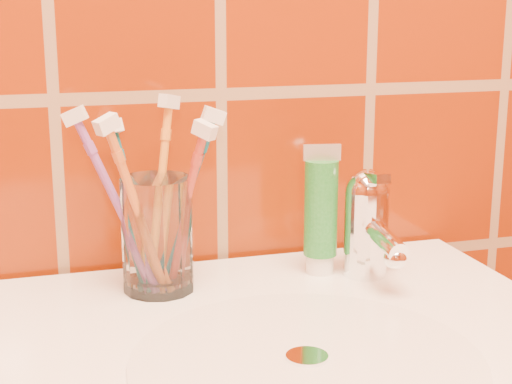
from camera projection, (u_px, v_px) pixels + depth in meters
name	position (u px, v px, depth m)	size (l,w,h in m)	color
glass_tumbler	(158.00, 235.00, 0.81)	(0.07, 0.07, 0.12)	white
toothpaste_tube	(321.00, 214.00, 0.86)	(0.04, 0.04, 0.14)	white
faucet	(368.00, 220.00, 0.85)	(0.05, 0.11, 0.12)	white
toothbrush_0	(160.00, 193.00, 0.82)	(0.05, 0.05, 0.21)	orange
toothbrush_1	(117.00, 204.00, 0.79)	(0.10, 0.05, 0.20)	#814798
toothbrush_2	(138.00, 210.00, 0.77)	(0.08, 0.06, 0.20)	#C46422
toothbrush_3	(132.00, 206.00, 0.82)	(0.05, 0.08, 0.18)	#0D5D70
toothbrush_4	(185.00, 199.00, 0.82)	(0.09, 0.02, 0.19)	#0B4D64
toothbrush_5	(184.00, 209.00, 0.79)	(0.06, 0.06, 0.19)	#A43223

